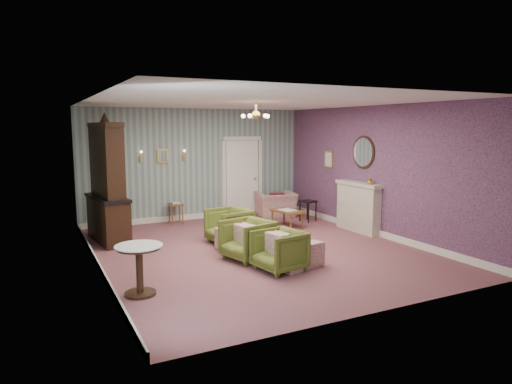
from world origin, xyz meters
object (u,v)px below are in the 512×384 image
side_table_black (308,211)px  pedestal_table (140,270)px  olive_chair_a (279,249)px  olive_chair_c (229,224)px  olive_chair_b (248,238)px  coffee_table (287,219)px  wingback_chair (276,200)px  sofa_chintz (266,235)px  fireplace (358,207)px  dresser (106,179)px

side_table_black → pedestal_table: pedestal_table is taller
olive_chair_a → olive_chair_c: olive_chair_c is taller
olive_chair_b → coffee_table: size_ratio=0.97×
wingback_chair → pedestal_table: 6.35m
olive_chair_c → sofa_chintz: sofa_chintz is taller
olive_chair_b → olive_chair_c: olive_chair_b is taller
wingback_chair → coffee_table: 1.43m
olive_chair_c → fireplace: bearing=74.6°
sofa_chintz → coffee_table: sofa_chintz is taller
olive_chair_a → olive_chair_c: size_ratio=0.95×
dresser → fireplace: 5.65m
olive_chair_b → wingback_chair: wingback_chair is taller
olive_chair_b → side_table_black: size_ratio=1.49×
wingback_chair → dresser: dresser is taller
olive_chair_b → dresser: (-2.07, 2.54, 0.93)m
olive_chair_b → pedestal_table: size_ratio=1.09×
dresser → pedestal_table: 3.60m
coffee_table → side_table_black: size_ratio=1.53×
olive_chair_a → side_table_black: olive_chair_a is taller
side_table_black → pedestal_table: size_ratio=0.73×
olive_chair_b → side_table_black: bearing=115.1°
coffee_table → wingback_chair: bearing=72.3°
wingback_chair → coffee_table: wingback_chair is taller
olive_chair_c → coffee_table: bearing=103.3°
olive_chair_b → pedestal_table: bearing=-81.6°
olive_chair_a → pedestal_table: 2.37m
olive_chair_c → sofa_chintz: bearing=-0.2°
wingback_chair → fireplace: (0.82, -2.46, 0.14)m
fireplace → pedestal_table: 5.78m
olive_chair_a → side_table_black: bearing=131.4°
coffee_table → side_table_black: side_table_black is taller
coffee_table → olive_chair_a: bearing=-122.8°
sofa_chintz → pedestal_table: bearing=95.5°
coffee_table → pedestal_table: 5.17m
wingback_chair → fireplace: fireplace is taller
dresser → fireplace: size_ratio=1.91×
olive_chair_b → coffee_table: bearing=120.1°
pedestal_table → fireplace: bearing=18.7°
wingback_chair → fireplace: 2.60m
dresser → side_table_black: (4.95, -0.13, -1.06)m
olive_chair_a → side_table_black: 4.22m
wingback_chair → pedestal_table: wingback_chair is taller
dresser → fireplace: bearing=-23.6°
olive_chair_a → fireplace: fireplace is taller
coffee_table → fireplace: bearing=-41.9°
wingback_chair → dresser: size_ratio=0.38×
sofa_chintz → wingback_chair: bearing=-45.5°
fireplace → coffee_table: (-1.25, 1.12, -0.37)m
fireplace → wingback_chair: bearing=108.4°
wingback_chair → pedestal_table: (-4.65, -4.32, -0.07)m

